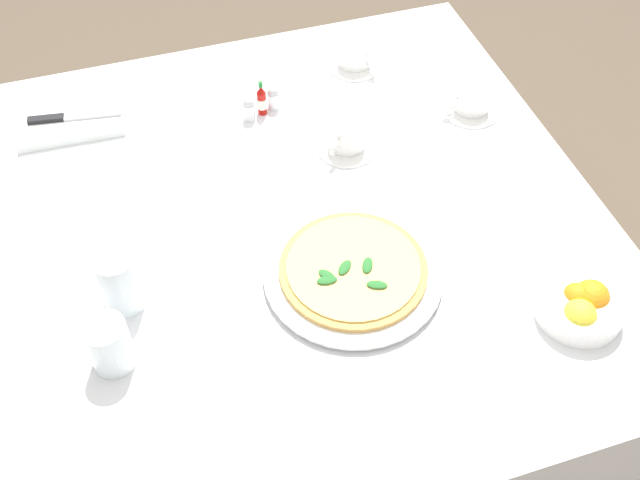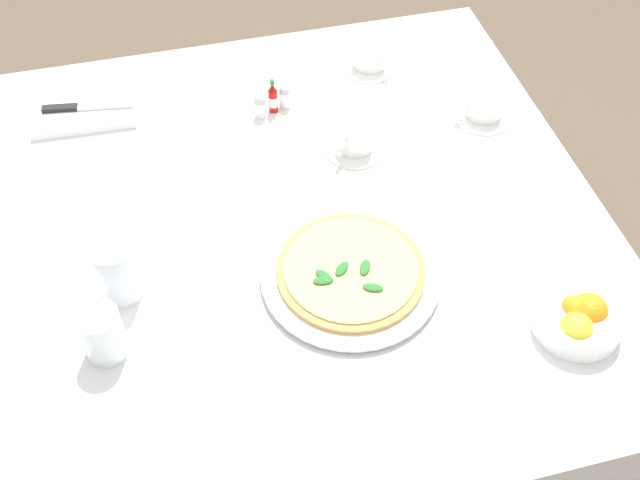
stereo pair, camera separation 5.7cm
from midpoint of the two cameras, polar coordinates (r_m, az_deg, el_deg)
The scene contains 15 objects.
ground_plane at distance 2.06m, azimuth -0.75°, elevation -12.18°, with size 8.00×8.00×0.00m, color brown.
dining_table at distance 1.55m, azimuth -0.97°, elevation -1.38°, with size 1.19×1.19×0.73m.
pizza_plate at distance 1.36m, azimuth 3.50°, elevation -2.65°, with size 0.32×0.32×0.02m.
pizza at distance 1.35m, azimuth 3.52°, elevation -2.30°, with size 0.27×0.27×0.02m.
coffee_cup_near_left at distance 1.58m, azimuth 3.69°, elevation 7.64°, with size 0.13×0.13×0.07m.
coffee_cup_back_corner at distance 1.70m, azimuth 13.14°, elevation 9.65°, with size 0.13×0.13×0.06m.
coffee_cup_right_edge at distance 1.80m, azimuth 4.70°, elevation 13.50°, with size 0.13×0.13×0.06m.
water_glass_near_right at distance 1.28m, azimuth -14.73°, elevation -7.00°, with size 0.07×0.07×0.10m.
water_glass_left_edge at distance 1.34m, azimuth -13.74°, elevation -2.53°, with size 0.07×0.07×0.12m.
napkin_folded at distance 1.74m, azimuth -16.41°, elevation 9.17°, with size 0.23×0.14×0.02m.
dinner_knife at distance 1.73m, azimuth -16.42°, elevation 9.54°, with size 0.20×0.05×0.01m.
citrus_bowl at distance 1.36m, azimuth 20.00°, elevation -5.57°, with size 0.15×0.15×0.07m.
hot_sauce_bottle at distance 1.67m, azimuth -2.56°, elevation 10.55°, with size 0.02×0.02×0.08m.
salt_shaker at distance 1.68m, azimuth -1.68°, elevation 10.67°, with size 0.03×0.03×0.06m.
pepper_shaker at distance 1.66m, azimuth -3.44°, elevation 9.94°, with size 0.03×0.03×0.06m.
Camera 2 is at (-0.19, -0.97, 1.81)m, focal length 42.63 mm.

